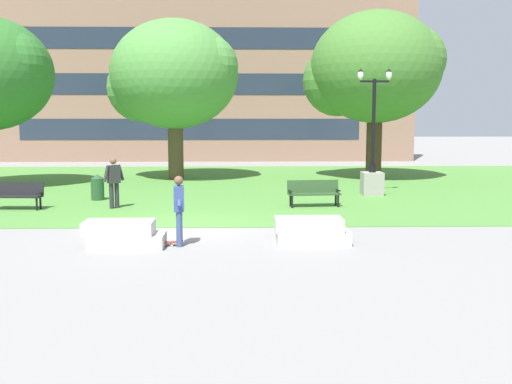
# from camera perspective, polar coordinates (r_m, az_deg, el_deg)

# --- Properties ---
(ground_plane) EXTENTS (140.00, 140.00, 0.00)m
(ground_plane) POSITION_cam_1_polar(r_m,az_deg,el_deg) (16.98, -7.16, -3.43)
(ground_plane) COLOR gray
(grass_lawn) EXTENTS (40.00, 20.00, 0.02)m
(grass_lawn) POSITION_cam_1_polar(r_m,az_deg,el_deg) (26.84, -5.05, 0.59)
(grass_lawn) COLOR #4C8438
(grass_lawn) RESTS_ON ground
(concrete_block_center) EXTENTS (1.91, 0.90, 0.64)m
(concrete_block_center) POSITION_cam_1_polar(r_m,az_deg,el_deg) (14.76, -12.51, -3.98)
(concrete_block_center) COLOR #BCB7B2
(concrete_block_center) RESTS_ON ground
(concrete_block_left) EXTENTS (1.83, 0.90, 0.64)m
(concrete_block_left) POSITION_cam_1_polar(r_m,az_deg,el_deg) (14.90, 5.26, -3.73)
(concrete_block_left) COLOR #BCB7B2
(concrete_block_left) RESTS_ON ground
(person_skateboarder) EXTENTS (0.27, 0.61, 1.71)m
(person_skateboarder) POSITION_cam_1_polar(r_m,az_deg,el_deg) (14.56, -7.34, -1.38)
(person_skateboarder) COLOR #384C7A
(person_skateboarder) RESTS_ON ground
(skateboard) EXTENTS (1.04, 0.39, 0.14)m
(skateboard) POSITION_cam_1_polar(r_m,az_deg,el_deg) (14.73, -8.93, -4.79)
(skateboard) COLOR maroon
(skateboard) RESTS_ON ground
(park_bench_near_left) EXTENTS (1.84, 0.69, 0.90)m
(park_bench_near_left) POSITION_cam_1_polar(r_m,az_deg,el_deg) (20.72, 5.51, 0.05)
(park_bench_near_left) COLOR #284723
(park_bench_near_left) RESTS_ON grass_lawn
(park_bench_near_right) EXTENTS (1.83, 0.62, 0.90)m
(park_bench_near_right) POSITION_cam_1_polar(r_m,az_deg,el_deg) (21.57, -21.91, -0.16)
(park_bench_near_right) COLOR black
(park_bench_near_right) RESTS_ON grass_lawn
(lamp_post_center) EXTENTS (1.32, 0.80, 4.92)m
(lamp_post_center) POSITION_cam_1_polar(r_m,az_deg,el_deg) (23.99, 11.02, 2.11)
(lamp_post_center) COLOR gray
(lamp_post_center) RESTS_ON grass_lawn
(tree_near_left) EXTENTS (6.62, 6.30, 8.10)m
(tree_near_left) POSITION_cam_1_polar(r_m,az_deg,el_deg) (30.00, 11.18, 11.43)
(tree_near_left) COLOR #42301E
(tree_near_left) RESTS_ON grass_lawn
(tree_near_right) EXTENTS (6.46, 6.15, 7.70)m
(tree_near_right) POSITION_cam_1_polar(r_m,az_deg,el_deg) (29.62, -7.92, 10.89)
(tree_near_right) COLOR brown
(tree_near_right) RESTS_ON grass_lawn
(trash_bin) EXTENTS (0.49, 0.49, 0.96)m
(trash_bin) POSITION_cam_1_polar(r_m,az_deg,el_deg) (22.95, -14.86, 0.46)
(trash_bin) COLOR #234C28
(trash_bin) RESTS_ON grass_lawn
(person_bystander_near_lawn) EXTENTS (0.64, 0.71, 1.71)m
(person_bystander_near_lawn) POSITION_cam_1_polar(r_m,az_deg,el_deg) (20.73, -13.39, 1.12)
(person_bystander_near_lawn) COLOR #28282D
(person_bystander_near_lawn) RESTS_ON grass_lawn
(building_facade_distant) EXTENTS (30.45, 1.03, 12.29)m
(building_facade_distant) POSITION_cam_1_polar(r_m,az_deg,el_deg) (41.34, -6.29, 11.45)
(building_facade_distant) COLOR #8E6B56
(building_facade_distant) RESTS_ON ground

